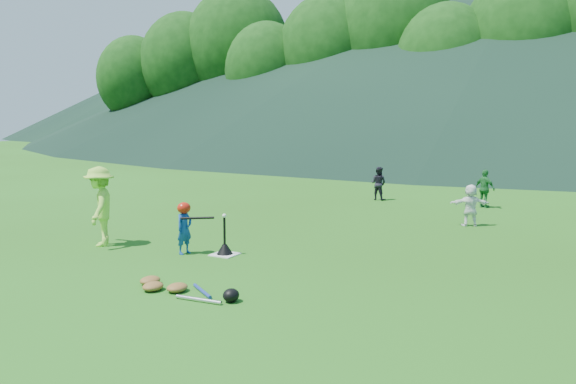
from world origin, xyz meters
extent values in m
plane|color=#235313|center=(0.00, 0.00, 0.00)|extent=(120.00, 120.00, 0.00)
cube|color=silver|center=(0.00, 0.00, 0.01)|extent=(0.45, 0.45, 0.02)
sphere|color=white|center=(0.00, 0.00, 0.74)|extent=(0.08, 0.08, 0.08)
imported|color=navy|center=(-0.72, -0.27, 0.47)|extent=(0.27, 0.37, 0.95)
imported|color=#A2E443|center=(-2.64, -0.48, 0.79)|extent=(1.08, 1.17, 1.58)
imported|color=black|center=(0.10, 8.40, 0.52)|extent=(0.56, 0.46, 1.05)
imported|color=#227231|center=(3.31, 8.29, 0.55)|extent=(0.69, 0.54, 1.10)
imported|color=white|center=(3.47, 5.15, 0.50)|extent=(0.96, 0.66, 0.99)
cone|color=black|center=(0.00, 0.00, 0.11)|extent=(0.30, 0.30, 0.18)
cylinder|color=black|center=(0.00, 0.00, 0.45)|extent=(0.04, 0.04, 0.50)
ellipsoid|color=red|center=(-0.72, -0.27, 0.87)|extent=(0.24, 0.26, 0.22)
cylinder|color=black|center=(-0.42, -0.26, 0.70)|extent=(0.59, 0.29, 0.07)
ellipsoid|color=olive|center=(0.33, -2.33, 0.06)|extent=(0.28, 0.34, 0.13)
ellipsoid|color=olive|center=(0.68, -2.21, 0.06)|extent=(0.28, 0.34, 0.13)
ellipsoid|color=olive|center=(0.08, -2.11, 0.06)|extent=(0.28, 0.34, 0.13)
cylinder|color=silver|center=(1.23, -2.43, 0.03)|extent=(0.72, 0.10, 0.06)
cylinder|color=#263FA5|center=(1.03, -2.08, 0.03)|extent=(0.59, 0.43, 0.05)
ellipsoid|color=black|center=(1.63, -2.23, 0.09)|extent=(0.22, 0.24, 0.19)
cube|color=gray|center=(0.00, 28.00, 0.60)|extent=(70.00, 0.03, 1.20)
cube|color=yellow|center=(0.00, 28.00, 1.24)|extent=(70.00, 0.08, 0.08)
cylinder|color=gray|center=(-35.00, 28.00, 0.60)|extent=(0.07, 0.07, 1.30)
cylinder|color=gray|center=(0.00, 28.00, 0.60)|extent=(0.07, 0.07, 1.30)
cylinder|color=#382314|center=(-32.00, 32.00, 1.57)|extent=(0.56, 0.56, 3.15)
ellipsoid|color=#164711|center=(-32.00, 32.00, 6.57)|extent=(6.84, 6.84, 7.87)
cylinder|color=#382314|center=(-27.20, 33.50, 1.87)|extent=(0.56, 0.56, 3.74)
ellipsoid|color=#164711|center=(-27.20, 33.50, 7.81)|extent=(8.13, 8.13, 9.35)
cylinder|color=#382314|center=(-22.40, 35.00, 2.17)|extent=(0.56, 0.56, 4.34)
ellipsoid|color=#164711|center=(-22.40, 35.00, 9.05)|extent=(9.42, 9.42, 10.84)
cylinder|color=#382314|center=(-17.60, 32.00, 1.59)|extent=(0.56, 0.56, 3.18)
ellipsoid|color=#164711|center=(-17.60, 32.00, 6.64)|extent=(6.92, 6.92, 7.95)
cylinder|color=#382314|center=(-12.80, 33.50, 1.89)|extent=(0.56, 0.56, 3.78)
ellipsoid|color=#164711|center=(-12.80, 33.50, 7.88)|extent=(8.21, 8.21, 9.44)
cylinder|color=#382314|center=(-8.00, 35.00, 2.19)|extent=(0.56, 0.56, 4.38)
ellipsoid|color=#164711|center=(-8.00, 35.00, 9.12)|extent=(9.50, 9.50, 10.92)
cylinder|color=#382314|center=(-3.20, 32.00, 1.61)|extent=(0.56, 0.56, 3.22)
ellipsoid|color=#164711|center=(-3.20, 32.00, 6.72)|extent=(6.99, 6.99, 8.04)
cylinder|color=#382314|center=(1.60, 33.50, 1.91)|extent=(0.56, 0.56, 3.81)
ellipsoid|color=#164711|center=(1.60, 33.50, 7.96)|extent=(8.28, 8.28, 9.53)
cone|color=black|center=(0.00, 83.00, 16.00)|extent=(140.00, 140.00, 32.00)
cone|color=black|center=(-45.00, 76.00, 10.00)|extent=(80.00, 80.00, 20.00)
camera|label=1|loc=(5.80, -8.43, 2.45)|focal=35.00mm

